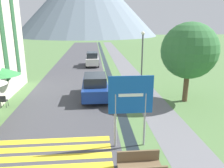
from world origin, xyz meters
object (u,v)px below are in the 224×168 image
object	(u,v)px
footbridge	(141,168)
streetlamp	(142,56)
parked_car_far	(92,59)
cafe_chair_far_left	(3,100)
road_sign	(131,101)
cafe_umbrella_rear_green	(2,71)
tree_by_path	(189,51)
parked_car_near	(95,86)

from	to	relation	value
footbridge	streetlamp	xyz separation A→B (m)	(2.23, 10.22, 2.68)
footbridge	parked_car_far	xyz separation A→B (m)	(-1.82, 21.72, 0.68)
cafe_chair_far_left	streetlamp	distance (m)	10.64
road_sign	cafe_umbrella_rear_green	distance (m)	10.36
road_sign	streetlamp	world-z (taller)	streetlamp
cafe_umbrella_rear_green	tree_by_path	world-z (taller)	tree_by_path
parked_car_far	tree_by_path	world-z (taller)	tree_by_path
cafe_umbrella_rear_green	tree_by_path	xyz separation A→B (m)	(12.97, -1.00, 1.42)
road_sign	cafe_umbrella_rear_green	size ratio (longest dim) A/B	1.33
road_sign	parked_car_near	xyz separation A→B (m)	(-1.50, 6.89, -1.30)
cafe_umbrella_rear_green	streetlamp	xyz separation A→B (m)	(10.30, 1.64, 0.66)
footbridge	road_sign	bearing A→B (deg)	92.79
tree_by_path	parked_car_far	bearing A→B (deg)	115.44
parked_car_far	cafe_chair_far_left	size ratio (longest dim) A/B	4.67
parked_car_far	streetlamp	size ratio (longest dim) A/B	0.81
cafe_umbrella_rear_green	streetlamp	size ratio (longest dim) A/B	0.52
cafe_umbrella_rear_green	road_sign	bearing A→B (deg)	-39.68
tree_by_path	parked_car_near	bearing A→B (deg)	168.94
road_sign	parked_car_near	world-z (taller)	road_sign
road_sign	parked_car_far	xyz separation A→B (m)	(-1.73, 19.75, -1.31)
parked_car_far	cafe_umbrella_rear_green	bearing A→B (deg)	-115.43
parked_car_near	cafe_umbrella_rear_green	bearing A→B (deg)	-177.61
cafe_chair_far_left	streetlamp	size ratio (longest dim) A/B	0.17
parked_car_near	streetlamp	xyz separation A→B (m)	(3.83, 1.37, 2.00)
cafe_umbrella_rear_green	tree_by_path	distance (m)	13.09
cafe_chair_far_left	tree_by_path	xyz separation A→B (m)	(12.66, 0.18, 3.15)
road_sign	parked_car_far	bearing A→B (deg)	95.00
tree_by_path	streetlamp	bearing A→B (deg)	135.39
road_sign	cafe_chair_far_left	world-z (taller)	road_sign
footbridge	parked_car_near	size ratio (longest dim) A/B	0.39
road_sign	tree_by_path	distance (m)	7.65
footbridge	tree_by_path	world-z (taller)	tree_by_path
parked_car_far	tree_by_path	size ratio (longest dim) A/B	0.71
road_sign	parked_car_far	distance (m)	19.87
footbridge	cafe_umbrella_rear_green	xyz separation A→B (m)	(-8.07, 8.58, 2.02)
footbridge	streetlamp	size ratio (longest dim) A/B	0.35
streetlamp	tree_by_path	distance (m)	3.83
cafe_chair_far_left	tree_by_path	size ratio (longest dim) A/B	0.15
road_sign	parked_car_near	distance (m)	7.17
footbridge	parked_car_near	xyz separation A→B (m)	(-1.60, 8.85, 0.69)
cafe_chair_far_left	streetlamp	world-z (taller)	streetlamp
parked_car_near	cafe_umbrella_rear_green	distance (m)	6.61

